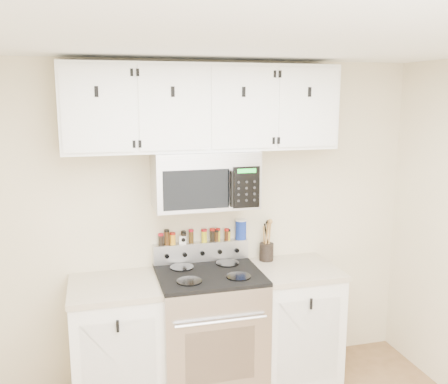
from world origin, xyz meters
The scene contains 21 objects.
back_wall centered at (0.00, 1.75, 1.25)m, with size 3.50×0.01×2.50m, color beige.
ceiling centered at (0.00, 0.00, 2.50)m, with size 3.50×3.50×0.01m, color white.
range centered at (0.00, 1.43, 0.49)m, with size 0.76×0.65×1.10m.
base_cabinet_left centered at (-0.69, 1.45, 0.46)m, with size 0.64×0.62×0.92m.
base_cabinet_right centered at (0.69, 1.45, 0.46)m, with size 0.64×0.62×0.92m.
microwave centered at (0.00, 1.55, 1.63)m, with size 0.76×0.44×0.42m.
upper_cabinets centered at (0.00, 1.58, 2.15)m, with size 2.00×0.35×0.62m.
utensil_crock centered at (0.53, 1.66, 1.00)m, with size 0.11×0.11×0.33m.
kitchen_timer centered at (-0.14, 1.71, 1.13)m, with size 0.05×0.05×0.06m, color white.
salt_canister centered at (0.33, 1.71, 1.18)m, with size 0.09×0.09×0.16m.
spice_jar_0 centered at (-0.32, 1.71, 1.15)m, with size 0.04×0.04×0.09m.
spice_jar_1 centered at (-0.27, 1.71, 1.16)m, with size 0.04×0.04×0.12m.
spice_jar_2 centered at (-0.22, 1.71, 1.15)m, with size 0.04×0.04×0.09m.
spice_jar_3 centered at (-0.14, 1.71, 1.15)m, with size 0.04×0.04×0.10m.
spice_jar_4 centered at (-0.08, 1.71, 1.15)m, with size 0.04×0.04×0.11m.
spice_jar_5 centered at (0.03, 1.71, 1.15)m, with size 0.05×0.05×0.10m.
spice_jar_6 centered at (0.09, 1.71, 1.15)m, with size 0.04×0.04×0.10m.
spice_jar_7 centered at (0.13, 1.71, 1.15)m, with size 0.04×0.04×0.09m.
spice_jar_8 centered at (0.14, 1.71, 1.15)m, with size 0.04×0.04×0.10m.
spice_jar_9 centered at (0.21, 1.71, 1.15)m, with size 0.04×0.04×0.09m.
spice_jar_10 centered at (0.22, 1.71, 1.14)m, with size 0.04×0.04×0.09m.
Camera 1 is at (-0.80, -1.99, 2.24)m, focal length 40.00 mm.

